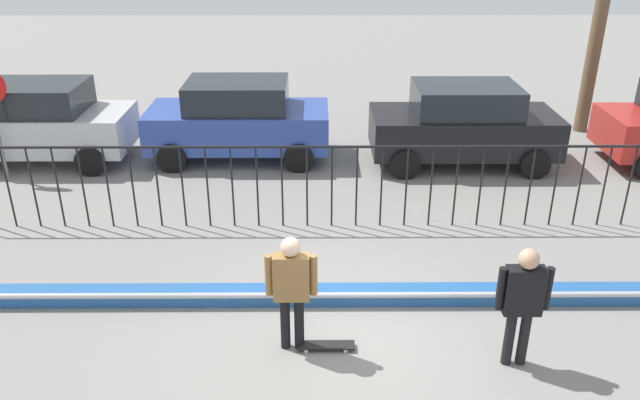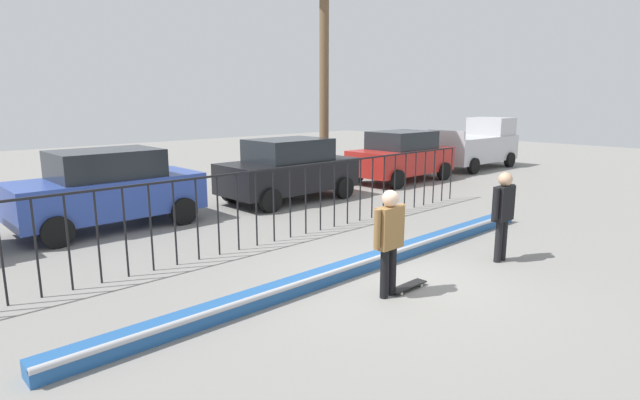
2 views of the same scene
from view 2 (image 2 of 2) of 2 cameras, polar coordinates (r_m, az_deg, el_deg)
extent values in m
plane|color=gray|center=(8.85, 8.64, -9.12)|extent=(60.00, 60.00, 0.00)
cube|color=#235699|center=(9.30, 4.74, -7.28)|extent=(11.00, 0.36, 0.22)
cylinder|color=#B2B2B7|center=(9.15, 5.59, -6.88)|extent=(11.00, 0.09, 0.09)
cylinder|color=black|center=(8.88, -32.51, -5.25)|extent=(0.04, 0.04, 1.63)
cylinder|color=black|center=(8.96, -29.59, -4.79)|extent=(0.04, 0.04, 1.63)
cylinder|color=black|center=(9.07, -26.74, -4.33)|extent=(0.04, 0.04, 1.63)
cylinder|color=black|center=(9.21, -23.97, -3.87)|extent=(0.04, 0.04, 1.63)
cylinder|color=black|center=(9.36, -21.28, -3.42)|extent=(0.04, 0.04, 1.63)
cylinder|color=black|center=(9.53, -18.69, -2.98)|extent=(0.04, 0.04, 1.63)
cylinder|color=black|center=(9.73, -16.19, -2.55)|extent=(0.04, 0.04, 1.63)
cylinder|color=black|center=(9.94, -13.81, -2.13)|extent=(0.04, 0.04, 1.63)
cylinder|color=black|center=(10.17, -11.52, -1.72)|extent=(0.04, 0.04, 1.63)
cylinder|color=black|center=(10.41, -9.34, -1.33)|extent=(0.04, 0.04, 1.63)
cylinder|color=black|center=(10.67, -7.27, -0.96)|extent=(0.04, 0.04, 1.63)
cylinder|color=black|center=(10.95, -5.30, -0.61)|extent=(0.04, 0.04, 1.63)
cylinder|color=black|center=(11.23, -3.42, -0.27)|extent=(0.04, 0.04, 1.63)
cylinder|color=black|center=(11.53, -1.64, 0.05)|extent=(0.04, 0.04, 1.63)
cylinder|color=black|center=(11.84, 0.05, 0.36)|extent=(0.04, 0.04, 1.63)
cylinder|color=black|center=(12.16, 1.65, 0.65)|extent=(0.04, 0.04, 1.63)
cylinder|color=black|center=(12.49, 3.17, 0.92)|extent=(0.04, 0.04, 1.63)
cylinder|color=black|center=(12.82, 4.61, 1.18)|extent=(0.04, 0.04, 1.63)
cylinder|color=black|center=(13.17, 5.97, 1.42)|extent=(0.04, 0.04, 1.63)
cylinder|color=black|center=(13.52, 7.27, 1.66)|extent=(0.04, 0.04, 1.63)
cylinder|color=black|center=(13.88, 8.50, 1.87)|extent=(0.04, 0.04, 1.63)
cylinder|color=black|center=(14.24, 9.67, 2.08)|extent=(0.04, 0.04, 1.63)
cylinder|color=black|center=(14.61, 10.78, 2.28)|extent=(0.04, 0.04, 1.63)
cylinder|color=black|center=(14.99, 11.83, 2.46)|extent=(0.04, 0.04, 1.63)
cylinder|color=black|center=(15.37, 12.83, 2.64)|extent=(0.04, 0.04, 1.63)
cylinder|color=black|center=(15.76, 13.78, 2.80)|extent=(0.04, 0.04, 1.63)
cylinder|color=black|center=(16.15, 14.69, 2.96)|extent=(0.04, 0.04, 1.63)
cube|color=black|center=(10.81, -5.37, 3.51)|extent=(14.00, 0.04, 0.04)
cylinder|color=black|center=(7.99, 7.34, -8.31)|extent=(0.13, 0.13, 0.80)
cylinder|color=black|center=(8.13, 8.20, -7.98)|extent=(0.13, 0.13, 0.80)
cube|color=olive|center=(7.85, 7.92, -3.12)|extent=(0.49, 0.21, 0.66)
sphere|color=beige|center=(7.75, 8.01, 0.17)|extent=(0.26, 0.26, 0.26)
cylinder|color=olive|center=(7.62, 6.53, -3.26)|extent=(0.10, 0.10, 0.59)
cylinder|color=olive|center=(8.07, 9.24, -2.51)|extent=(0.10, 0.10, 0.59)
cube|color=black|center=(8.49, 9.97, -9.60)|extent=(0.80, 0.20, 0.02)
cylinder|color=silver|center=(8.75, 10.64, -9.23)|extent=(0.05, 0.03, 0.05)
cylinder|color=silver|center=(8.67, 11.45, -9.46)|extent=(0.05, 0.03, 0.05)
cylinder|color=silver|center=(8.35, 8.41, -10.19)|extent=(0.05, 0.03, 0.05)
cylinder|color=silver|center=(8.26, 9.24, -10.45)|extent=(0.05, 0.03, 0.05)
cylinder|color=black|center=(10.21, 19.64, -4.49)|extent=(0.14, 0.14, 0.81)
cylinder|color=black|center=(10.37, 20.13, -4.28)|extent=(0.14, 0.14, 0.81)
cube|color=black|center=(10.12, 20.17, -0.36)|extent=(0.49, 0.21, 0.67)
sphere|color=tan|center=(10.04, 20.35, 2.23)|extent=(0.26, 0.26, 0.26)
cylinder|color=black|center=(9.85, 19.40, -0.41)|extent=(0.11, 0.11, 0.60)
cylinder|color=black|center=(10.38, 20.93, 0.06)|extent=(0.11, 0.11, 0.60)
cube|color=#2D479E|center=(13.14, -22.94, 0.45)|extent=(4.30, 1.90, 0.90)
cube|color=#1E2328|center=(13.03, -23.21, 3.82)|extent=(2.37, 1.71, 0.66)
cylinder|color=black|center=(14.63, -18.77, -0.01)|extent=(0.68, 0.22, 0.68)
cylinder|color=black|center=(12.95, -15.25, -1.22)|extent=(0.68, 0.22, 0.68)
cylinder|color=black|center=(13.72, -29.91, -1.67)|extent=(0.68, 0.22, 0.68)
cylinder|color=black|center=(11.92, -27.74, -3.24)|extent=(0.68, 0.22, 0.68)
cube|color=black|center=(15.43, -3.57, 2.84)|extent=(4.30, 1.90, 0.90)
cube|color=#1E2328|center=(15.33, -3.60, 5.73)|extent=(2.37, 1.71, 0.66)
cylinder|color=black|center=(17.15, -1.82, 2.20)|extent=(0.68, 0.22, 0.68)
cylinder|color=black|center=(15.79, 2.75, 1.40)|extent=(0.68, 0.22, 0.68)
cylinder|color=black|center=(15.40, -10.00, 0.98)|extent=(0.68, 0.22, 0.68)
cylinder|color=black|center=(13.88, -5.68, -0.05)|extent=(0.68, 0.22, 0.68)
cube|color=#B2231E|center=(19.31, 9.25, 4.45)|extent=(4.30, 1.90, 0.90)
cube|color=#1E2328|center=(19.23, 9.32, 6.75)|extent=(2.36, 1.71, 0.66)
cylinder|color=black|center=(21.09, 9.60, 3.78)|extent=(0.68, 0.22, 0.68)
cylinder|color=black|center=(20.01, 13.93, 3.20)|extent=(0.68, 0.22, 0.68)
cylinder|color=black|center=(18.86, 4.20, 3.02)|extent=(0.68, 0.22, 0.68)
cylinder|color=black|center=(17.65, 8.74, 2.34)|extent=(0.68, 0.22, 0.68)
cube|color=#B7B7BC|center=(23.72, 17.09, 5.61)|extent=(4.70, 1.90, 1.10)
cube|color=#B7B7BC|center=(24.92, 18.90, 7.95)|extent=(1.50, 1.75, 0.80)
cube|color=#B7B7BC|center=(21.71, 14.16, 7.21)|extent=(0.12, 1.75, 0.36)
cylinder|color=black|center=(25.63, 16.97, 4.78)|extent=(0.68, 0.22, 0.68)
cylinder|color=black|center=(24.74, 20.78, 4.31)|extent=(0.68, 0.22, 0.68)
cylinder|color=black|center=(22.92, 12.95, 4.25)|extent=(0.68, 0.22, 0.68)
cylinder|color=black|center=(21.93, 17.07, 3.73)|extent=(0.68, 0.22, 0.68)
cylinder|color=brown|center=(19.63, 0.47, 13.16)|extent=(0.36, 0.36, 7.36)
camera|label=1|loc=(7.16, 71.96, 24.08)|focal=35.42mm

